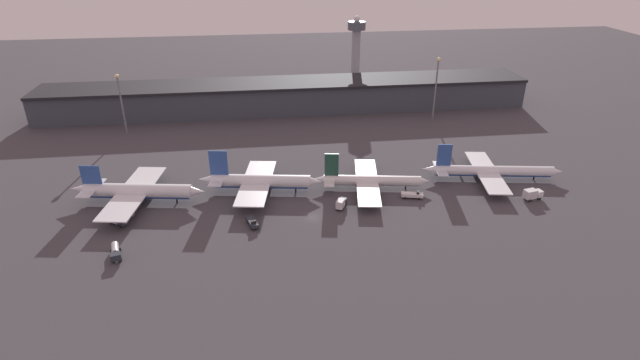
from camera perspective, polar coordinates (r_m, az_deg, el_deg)
The scene contains 15 objects.
ground at distance 147.19m, azimuth -0.84°, elevation -4.30°, with size 600.00×600.00×0.00m, color #423F44.
terminal_building at distance 236.82m, azimuth -3.71°, elevation 9.58°, with size 223.48×23.99×13.59m.
airplane_0 at distance 163.39m, azimuth -20.18°, elevation -1.22°, with size 41.74×36.92×12.29m.
airplane_1 at distance 160.83m, azimuth -6.91°, elevation -0.17°, with size 39.86×33.45×14.19m.
airplane_2 at distance 162.88m, azimuth 5.75°, elevation -0.08°, with size 37.87×34.83×12.25m.
airplane_3 at distance 177.87m, azimuth 18.96°, elevation 0.97°, with size 46.91×34.06×12.54m.
service_vehicle_0 at distance 139.91m, azimuth -22.35°, elevation -7.60°, with size 4.16×7.34×2.58m.
service_vehicle_1 at distance 159.58m, azimuth 10.52°, elevation -1.68°, with size 7.09×3.60×2.61m.
service_vehicle_2 at distance 151.17m, azimuth 2.43°, elevation -2.68°, with size 4.09×5.17×3.13m.
service_vehicle_3 at distance 154.34m, azimuth -22.21°, elevation -4.17°, with size 6.58×5.61×3.07m.
service_vehicle_4 at distance 169.56m, azimuth 23.10°, elevation -1.48°, with size 6.43×3.66×3.46m.
service_vehicle_5 at distance 143.86m, azimuth -7.74°, elevation -4.81°, with size 3.81×6.58×2.53m.
lamp_post_0 at distance 220.15m, azimuth -21.84°, elevation 8.88°, with size 1.80×1.80×24.89m.
lamp_post_1 at distance 226.49m, azimuth 13.16°, elevation 10.94°, with size 1.80×1.80×27.67m.
control_tower at distance 266.98m, azimuth 4.14°, elevation 14.88°, with size 9.00×9.00×37.83m.
Camera 1 is at (-14.20, -125.77, 75.14)m, focal length 28.00 mm.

